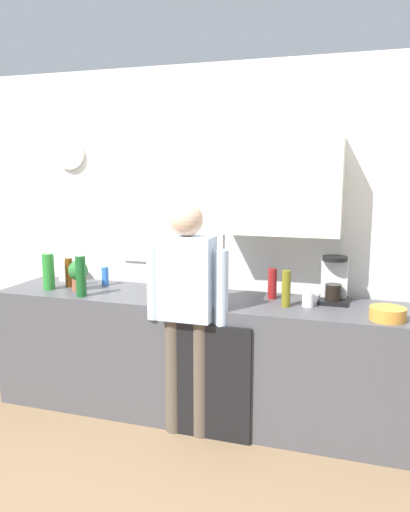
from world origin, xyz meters
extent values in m
plane|color=#8C6D4C|center=(0.00, 0.00, 0.00)|extent=(8.00, 8.00, 0.00)
cube|color=#4C4C51|center=(0.00, 0.30, 0.45)|extent=(3.11, 0.64, 0.89)
cube|color=black|center=(0.17, -0.03, 0.40)|extent=(0.56, 0.02, 0.80)
cube|color=white|center=(0.00, 0.73, 1.30)|extent=(4.71, 0.10, 2.60)
cube|color=beige|center=(-0.37, 0.67, 1.44)|extent=(0.86, 0.02, 0.76)
cube|color=#8CA5C6|center=(-0.37, 0.67, 1.44)|extent=(0.80, 0.02, 0.70)
cube|color=silver|center=(0.53, 0.52, 1.69)|extent=(0.84, 0.32, 0.68)
cylinder|color=silver|center=(-1.27, 0.66, 1.94)|extent=(0.26, 0.03, 0.26)
cube|color=black|center=(0.92, 0.44, 0.91)|extent=(0.20, 0.20, 0.03)
cube|color=silver|center=(0.92, 0.50, 1.06)|extent=(0.18, 0.08, 0.28)
cylinder|color=black|center=(0.92, 0.41, 0.98)|extent=(0.11, 0.11, 0.11)
cylinder|color=black|center=(0.92, 0.44, 1.21)|extent=(0.17, 0.17, 0.03)
cylinder|color=#2D8C33|center=(-1.21, 0.20, 1.03)|extent=(0.09, 0.09, 0.28)
cylinder|color=brown|center=(-1.11, 0.32, 1.01)|extent=(0.06, 0.06, 0.23)
cylinder|color=olive|center=(0.62, 0.25, 1.02)|extent=(0.06, 0.06, 0.25)
cylinder|color=maroon|center=(0.50, 0.44, 1.00)|extent=(0.06, 0.06, 0.22)
cylinder|color=#195923|center=(-0.85, 0.07, 1.04)|extent=(0.07, 0.07, 0.30)
cylinder|color=white|center=(0.77, 0.30, 0.94)|extent=(0.08, 0.08, 0.09)
cylinder|color=#3351B2|center=(0.17, 0.23, 0.94)|extent=(0.08, 0.08, 0.10)
cylinder|color=orange|center=(1.27, 0.13, 0.93)|extent=(0.22, 0.22, 0.08)
cylinder|color=#9E5638|center=(-0.97, 0.24, 0.94)|extent=(0.10, 0.10, 0.09)
sphere|color=#2D7233|center=(-0.97, 0.24, 1.05)|extent=(0.15, 0.15, 0.15)
cylinder|color=blue|center=(-0.86, 0.45, 0.97)|extent=(0.06, 0.06, 0.15)
cone|color=white|center=(-0.86, 0.45, 1.06)|extent=(0.02, 0.02, 0.03)
cylinder|color=silver|center=(-1.26, 0.53, 0.98)|extent=(0.14, 0.14, 0.17)
cylinder|color=brown|center=(-0.10, 0.00, 0.41)|extent=(0.12, 0.12, 0.82)
cylinder|color=brown|center=(0.10, 0.00, 0.41)|extent=(0.12, 0.12, 0.82)
cube|color=silver|center=(0.00, 0.00, 1.10)|extent=(0.36, 0.20, 0.56)
sphere|color=#D8AD8C|center=(0.00, 0.00, 1.49)|extent=(0.22, 0.22, 0.22)
cylinder|color=silver|center=(-0.24, 0.00, 1.05)|extent=(0.09, 0.09, 0.50)
cylinder|color=silver|center=(0.24, 0.00, 1.05)|extent=(0.09, 0.09, 0.50)
camera|label=1|loc=(1.10, -3.03, 1.79)|focal=34.92mm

